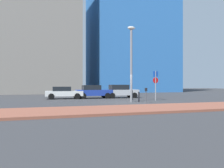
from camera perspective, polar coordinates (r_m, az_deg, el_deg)
ground_plane at (r=21.19m, az=3.76°, el=-4.43°), size 120.00×120.00×0.00m
sidewalk_brick at (r=15.74m, az=12.21°, el=-5.69°), size 40.00×4.43×0.14m
parked_car_white at (r=26.36m, az=-11.72°, el=-2.02°), size 4.13×2.10×1.35m
parked_car_blue at (r=26.99m, az=-4.57°, el=-1.83°), size 4.13×2.17×1.52m
parked_car_silver at (r=27.80m, az=2.09°, el=-1.73°), size 4.03×2.07×1.56m
parking_sign_post at (r=23.61m, az=10.55°, el=0.51°), size 0.60×0.10×2.93m
parking_meter at (r=20.36m, az=8.28°, el=-2.22°), size 0.18×0.14×1.30m
street_lamp at (r=21.44m, az=4.71°, el=6.48°), size 0.70×0.36×6.88m
traffic_bollard_near at (r=23.88m, az=4.86°, el=-2.73°), size 0.18×0.18×1.01m
traffic_bollard_mid at (r=21.24m, az=6.55°, el=-3.14°), size 0.13×0.13×0.95m
building_colorful_midrise at (r=52.96m, az=4.71°, el=15.00°), size 17.43×12.68×30.75m
building_under_construction at (r=46.82m, az=-17.20°, el=12.42°), size 13.58×13.54×23.47m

